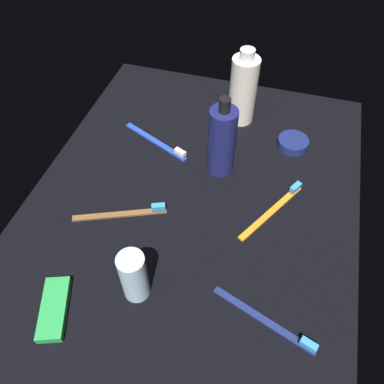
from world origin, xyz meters
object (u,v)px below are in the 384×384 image
(bodywash_bottle, at_px, (243,90))
(deodorant_stick, at_px, (134,276))
(toothbrush_navy, at_px, (270,323))
(lotion_bottle, at_px, (222,141))
(toothbrush_orange, at_px, (275,208))
(toothbrush_brown, at_px, (125,213))
(toothbrush_blue, at_px, (159,142))
(snack_bar_green, at_px, (54,309))
(cream_tin_left, at_px, (293,143))

(bodywash_bottle, xyz_separation_m, deodorant_stick, (0.48, -0.07, -0.03))
(bodywash_bottle, distance_m, toothbrush_navy, 0.51)
(lotion_bottle, relative_size, toothbrush_navy, 1.03)
(lotion_bottle, height_order, toothbrush_orange, lotion_bottle)
(lotion_bottle, distance_m, toothbrush_orange, 0.17)
(toothbrush_brown, bearing_deg, toothbrush_orange, 108.56)
(lotion_bottle, relative_size, toothbrush_blue, 1.06)
(toothbrush_brown, distance_m, toothbrush_blue, 0.20)
(toothbrush_blue, height_order, snack_bar_green, toothbrush_blue)
(toothbrush_brown, relative_size, toothbrush_orange, 1.05)
(toothbrush_brown, bearing_deg, lotion_bottle, 139.74)
(toothbrush_orange, bearing_deg, bodywash_bottle, -154.31)
(lotion_bottle, height_order, deodorant_stick, lotion_bottle)
(toothbrush_orange, height_order, snack_bar_green, toothbrush_orange)
(bodywash_bottle, relative_size, toothbrush_orange, 1.11)
(toothbrush_blue, bearing_deg, toothbrush_brown, 0.87)
(lotion_bottle, bearing_deg, toothbrush_navy, 26.56)
(toothbrush_navy, relative_size, cream_tin_left, 2.58)
(toothbrush_brown, height_order, snack_bar_green, toothbrush_brown)
(bodywash_bottle, xyz_separation_m, toothbrush_orange, (0.25, 0.12, -0.08))
(deodorant_stick, distance_m, toothbrush_blue, 0.36)
(toothbrush_brown, xyz_separation_m, cream_tin_left, (-0.28, 0.29, 0.00))
(lotion_bottle, height_order, toothbrush_brown, lotion_bottle)
(toothbrush_navy, distance_m, snack_bar_green, 0.34)
(deodorant_stick, height_order, toothbrush_orange, deodorant_stick)
(lotion_bottle, bearing_deg, toothbrush_orange, 58.34)
(toothbrush_blue, xyz_separation_m, toothbrush_orange, (0.11, 0.28, 0.00))
(toothbrush_orange, bearing_deg, toothbrush_brown, -71.44)
(toothbrush_navy, bearing_deg, toothbrush_blue, -138.40)
(toothbrush_navy, distance_m, toothbrush_orange, 0.23)
(lotion_bottle, xyz_separation_m, toothbrush_navy, (0.31, 0.15, -0.07))
(deodorant_stick, relative_size, cream_tin_left, 1.53)
(lotion_bottle, height_order, toothbrush_navy, lotion_bottle)
(lotion_bottle, xyz_separation_m, cream_tin_left, (-0.11, 0.14, -0.07))
(deodorant_stick, xyz_separation_m, toothbrush_orange, (-0.23, 0.20, -0.05))
(deodorant_stick, distance_m, toothbrush_navy, 0.22)
(toothbrush_orange, bearing_deg, toothbrush_blue, -111.97)
(deodorant_stick, height_order, snack_bar_green, deodorant_stick)
(bodywash_bottle, relative_size, toothbrush_navy, 1.03)
(toothbrush_blue, distance_m, cream_tin_left, 0.30)
(bodywash_bottle, xyz_separation_m, toothbrush_blue, (0.14, -0.16, -0.08))
(bodywash_bottle, distance_m, snack_bar_green, 0.59)
(snack_bar_green, relative_size, cream_tin_left, 1.54)
(snack_bar_green, bearing_deg, lotion_bottle, 134.67)
(lotion_bottle, xyz_separation_m, deodorant_stick, (0.31, -0.07, -0.03))
(toothbrush_navy, distance_m, toothbrush_brown, 0.33)
(deodorant_stick, bearing_deg, bodywash_bottle, 171.31)
(toothbrush_blue, bearing_deg, toothbrush_orange, 68.03)
(toothbrush_brown, height_order, toothbrush_blue, same)
(deodorant_stick, xyz_separation_m, toothbrush_navy, (-0.00, 0.22, -0.05))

